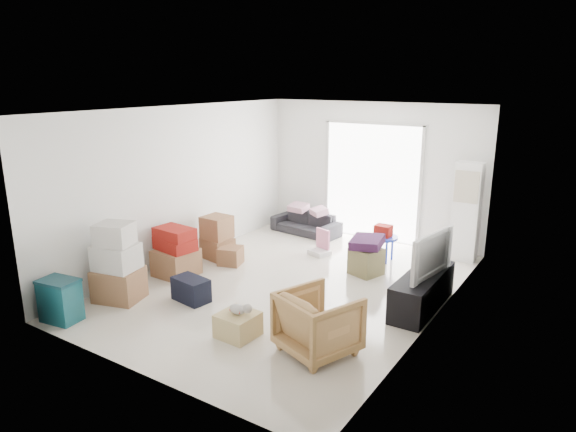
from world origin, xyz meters
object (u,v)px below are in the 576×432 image
(ac_tower, at_px, (466,212))
(ottoman, at_px, (366,261))
(armchair, at_px, (318,320))
(storage_bins, at_px, (60,300))
(wood_crate, at_px, (238,325))
(tv_console, at_px, (422,291))
(sofa, at_px, (306,220))
(television, at_px, (424,269))
(kids_table, at_px, (383,235))

(ac_tower, bearing_deg, ottoman, -125.97)
(armchair, height_order, storage_bins, armchair)
(armchair, relative_size, wood_crate, 1.81)
(tv_console, bearing_deg, armchair, -108.77)
(sofa, bearing_deg, tv_console, -28.10)
(tv_console, height_order, ottoman, tv_console)
(armchair, xyz_separation_m, wood_crate, (-1.04, -0.21, -0.26))
(television, distance_m, ottoman, 1.46)
(kids_table, bearing_deg, armchair, -79.74)
(wood_crate, bearing_deg, television, 50.95)
(storage_bins, height_order, kids_table, kids_table)
(ac_tower, distance_m, tv_console, 2.43)
(ottoman, bearing_deg, ac_tower, 54.03)
(sofa, bearing_deg, television, -28.10)
(ac_tower, relative_size, tv_console, 1.15)
(tv_console, xyz_separation_m, ottoman, (-1.20, 0.76, -0.03))
(ac_tower, xyz_separation_m, armchair, (-0.58, -4.19, -0.46))
(television, distance_m, storage_bins, 4.93)
(storage_bins, bearing_deg, armchair, 19.39)
(wood_crate, bearing_deg, armchair, 11.27)
(sofa, height_order, kids_table, kids_table)
(tv_console, height_order, sofa, sofa)
(ac_tower, height_order, armchair, ac_tower)
(television, height_order, sofa, television)
(storage_bins, bearing_deg, ac_tower, 54.21)
(storage_bins, bearing_deg, television, 37.53)
(storage_bins, bearing_deg, ottoman, 54.28)
(television, bearing_deg, storage_bins, 136.64)
(television, bearing_deg, kids_table, 48.25)
(ac_tower, height_order, sofa, ac_tower)
(television, bearing_deg, ac_tower, 10.33)
(ottoman, bearing_deg, tv_console, -32.29)
(tv_console, xyz_separation_m, storage_bins, (-3.90, -3.00, 0.04))
(ac_tower, bearing_deg, wood_crate, -110.15)
(ac_tower, distance_m, kids_table, 1.50)
(ottoman, xyz_separation_m, wood_crate, (-0.46, -2.81, -0.07))
(storage_bins, bearing_deg, kids_table, 59.43)
(television, distance_m, armchair, 1.95)
(tv_console, bearing_deg, wood_crate, -129.05)
(ac_tower, distance_m, ottoman, 2.07)
(television, relative_size, ottoman, 2.42)
(storage_bins, height_order, ottoman, storage_bins)
(ac_tower, xyz_separation_m, television, (0.05, -2.34, -0.30))
(armchair, distance_m, storage_bins, 3.47)
(tv_console, bearing_deg, sofa, 145.74)
(ac_tower, bearing_deg, armchair, -97.84)
(television, bearing_deg, ottoman, 66.82)
(television, height_order, ottoman, television)
(storage_bins, relative_size, ottoman, 1.32)
(ottoman, bearing_deg, kids_table, 92.55)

